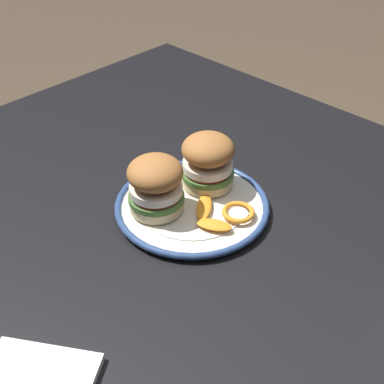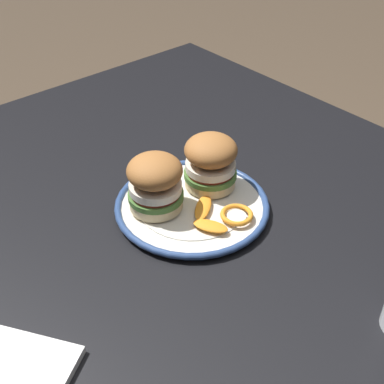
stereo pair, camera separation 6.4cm
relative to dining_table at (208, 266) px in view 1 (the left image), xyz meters
The scene contains 8 objects.
dining_table is the anchor object (origin of this frame).
dinner_plate 0.11m from the dining_table, 20.21° to the right, with size 0.27×0.27×0.02m.
sandwich_half_left 0.18m from the dining_table, 18.60° to the left, with size 0.11×0.11×0.10m.
sandwich_half_right 0.19m from the dining_table, 46.17° to the right, with size 0.12×0.12×0.10m.
orange_peel_curled 0.12m from the dining_table, 110.35° to the right, with size 0.08×0.08×0.01m.
orange_peel_strip_long 0.10m from the dining_table, behind, with size 0.07×0.05×0.01m.
orange_peel_strip_short 0.11m from the dining_table, 35.86° to the right, with size 0.06×0.07×0.01m.
folded_napkin 0.36m from the dining_table, 95.66° to the left, with size 0.14×0.08×0.01m, color white.
Camera 1 is at (-0.44, 0.50, 1.30)m, focal length 49.17 mm.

